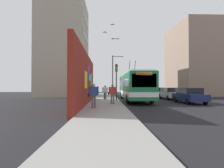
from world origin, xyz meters
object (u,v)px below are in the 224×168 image
(parked_car_dark_gray, at_px, (150,91))
(pedestrian_midblock, at_px, (105,91))
(parked_car_silver, at_px, (170,93))
(parked_car_navy, at_px, (189,95))
(parked_car_black, at_px, (157,92))
(traffic_light, at_px, (116,76))
(pedestrian_at_curb, at_px, (112,92))
(street_lamp, at_px, (114,73))
(pedestrian_near_wall, at_px, (94,93))
(city_bus, at_px, (134,86))

(parked_car_dark_gray, bearing_deg, pedestrian_midblock, 146.47)
(parked_car_silver, bearing_deg, parked_car_dark_gray, -0.00)
(parked_car_navy, distance_m, parked_car_black, 11.59)
(parked_car_dark_gray, bearing_deg, traffic_light, 152.92)
(pedestrian_at_curb, bearing_deg, street_lamp, -2.97)
(parked_car_black, relative_size, pedestrian_midblock, 2.41)
(pedestrian_near_wall, xyz_separation_m, traffic_light, (7.62, -2.08, 1.74))
(parked_car_black, distance_m, pedestrian_midblock, 11.66)
(parked_car_black, bearing_deg, parked_car_silver, -180.00)
(parked_car_navy, xyz_separation_m, parked_car_silver, (5.69, 0.00, -0.00))
(city_bus, distance_m, pedestrian_at_curb, 5.89)
(parked_car_dark_gray, bearing_deg, city_bus, 159.22)
(street_lamp, bearing_deg, pedestrian_midblock, 169.94)
(pedestrian_at_curb, height_order, traffic_light, traffic_light)
(traffic_light, height_order, street_lamp, street_lamp)
(parked_car_black, relative_size, street_lamp, 0.61)
(parked_car_silver, bearing_deg, pedestrian_at_curb, 134.14)
(pedestrian_near_wall, distance_m, pedestrian_at_curb, 3.46)
(traffic_light, bearing_deg, parked_car_silver, -66.30)
(parked_car_navy, distance_m, parked_car_silver, 5.69)
(parked_car_silver, bearing_deg, parked_car_black, 0.00)
(parked_car_dark_gray, distance_m, street_lamp, 9.41)
(pedestrian_midblock, distance_m, street_lamp, 8.59)
(parked_car_black, distance_m, street_lamp, 7.92)
(street_lamp, bearing_deg, parked_car_black, -91.27)
(parked_car_dark_gray, bearing_deg, pedestrian_near_wall, 156.79)
(parked_car_silver, relative_size, pedestrian_midblock, 2.81)
(parked_car_navy, bearing_deg, parked_car_dark_gray, -0.00)
(traffic_light, bearing_deg, pedestrian_at_curb, 172.32)
(pedestrian_midblock, bearing_deg, city_bus, -100.55)
(pedestrian_near_wall, xyz_separation_m, pedestrian_at_curb, (3.13, -1.48, -0.02))
(street_lamp, bearing_deg, pedestrian_near_wall, 172.61)
(city_bus, height_order, street_lamp, street_lamp)
(city_bus, height_order, pedestrian_midblock, city_bus)
(pedestrian_near_wall, bearing_deg, pedestrian_at_curb, -25.27)
(pedestrian_near_wall, height_order, pedestrian_at_curb, pedestrian_near_wall)
(city_bus, relative_size, pedestrian_at_curb, 6.59)
(city_bus, xyz_separation_m, pedestrian_at_curb, (-5.17, 2.76, -0.61))
(traffic_light, xyz_separation_m, street_lamp, (9.29, -0.11, 1.09))
(parked_car_black, distance_m, pedestrian_at_curb, 15.78)
(parked_car_navy, relative_size, parked_car_dark_gray, 0.95)
(parked_car_silver, xyz_separation_m, pedestrian_near_wall, (-10.85, 9.43, 0.38))
(parked_car_silver, xyz_separation_m, pedestrian_at_curb, (-7.72, 7.96, 0.36))
(pedestrian_near_wall, bearing_deg, street_lamp, -7.39)
(parked_car_black, relative_size, traffic_light, 1.00)
(parked_car_navy, relative_size, parked_car_black, 1.10)
(street_lamp, bearing_deg, parked_car_silver, -129.95)
(parked_car_navy, height_order, pedestrian_near_wall, pedestrian_near_wall)
(pedestrian_midblock, distance_m, traffic_light, 2.58)
(parked_car_dark_gray, bearing_deg, parked_car_silver, 180.00)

